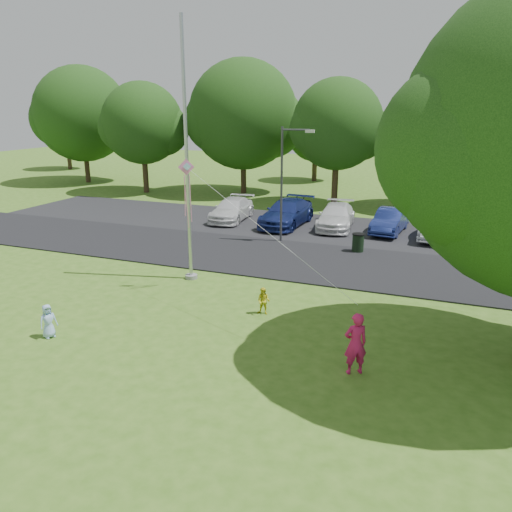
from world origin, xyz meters
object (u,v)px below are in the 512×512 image
(woman, at_px, (355,344))
(kite, at_px, (190,182))
(child_yellow, at_px, (264,301))
(flagpole, at_px, (187,177))
(street_lamp, at_px, (286,174))
(child_blue, at_px, (48,321))
(trash_can, at_px, (358,243))

(woman, height_order, kite, kite)
(woman, relative_size, child_yellow, 1.82)
(kite, bearing_deg, flagpole, 91.64)
(kite, bearing_deg, child_yellow, -50.49)
(street_lamp, relative_size, kite, 0.80)
(street_lamp, relative_size, child_blue, 5.49)
(woman, bearing_deg, child_yellow, -69.36)
(flagpole, relative_size, kite, 1.36)
(trash_can, relative_size, child_blue, 0.88)
(trash_can, height_order, kite, kite)
(woman, distance_m, child_blue, 9.21)
(trash_can, xyz_separation_m, woman, (1.97, -11.48, 0.39))
(flagpole, height_order, child_yellow, flagpole)
(trash_can, height_order, child_yellow, child_yellow)
(child_yellow, height_order, kite, kite)
(kite, bearing_deg, woman, -61.13)
(child_yellow, xyz_separation_m, kite, (-3.26, 1.14, 3.73))
(child_yellow, bearing_deg, street_lamp, 103.00)
(child_yellow, height_order, child_blue, child_blue)
(child_yellow, bearing_deg, woman, -38.49)
(street_lamp, distance_m, trash_can, 4.97)
(street_lamp, height_order, woman, street_lamp)
(flagpole, height_order, woman, flagpole)
(trash_can, xyz_separation_m, child_yellow, (-1.64, -8.67, -0.00))
(trash_can, height_order, woman, woman)
(flagpole, relative_size, woman, 5.82)
(trash_can, bearing_deg, street_lamp, 171.76)
(trash_can, relative_size, woman, 0.55)
(flagpole, height_order, trash_can, flagpole)
(street_lamp, height_order, kite, street_lamp)
(trash_can, relative_size, kite, 0.13)
(trash_can, bearing_deg, woman, -80.27)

